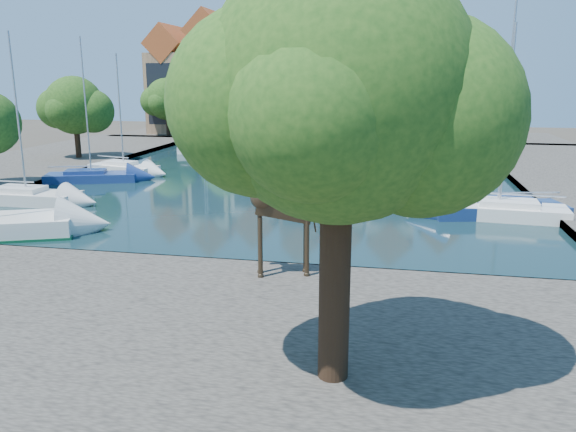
% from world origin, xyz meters
% --- Properties ---
extents(ground, '(160.00, 160.00, 0.00)m').
position_xyz_m(ground, '(0.00, 0.00, 0.00)').
color(ground, '#38332B').
rests_on(ground, ground).
extents(water_basin, '(38.00, 50.00, 0.08)m').
position_xyz_m(water_basin, '(0.00, 24.00, 0.04)').
color(water_basin, black).
rests_on(water_basin, ground).
extents(near_quay, '(50.00, 14.00, 0.50)m').
position_xyz_m(near_quay, '(0.00, -7.00, 0.25)').
color(near_quay, '#534F48').
rests_on(near_quay, ground).
extents(far_quay, '(60.00, 16.00, 0.50)m').
position_xyz_m(far_quay, '(0.00, 56.00, 0.25)').
color(far_quay, '#534F48').
rests_on(far_quay, ground).
extents(left_quay, '(14.00, 52.00, 0.50)m').
position_xyz_m(left_quay, '(-25.00, 24.00, 0.25)').
color(left_quay, '#534F48').
rests_on(left_quay, ground).
extents(plane_tree, '(8.32, 6.40, 10.62)m').
position_xyz_m(plane_tree, '(7.62, -9.01, 7.67)').
color(plane_tree, '#332114').
rests_on(plane_tree, near_quay).
extents(townhouse_west_end, '(5.44, 9.18, 14.93)m').
position_xyz_m(townhouse_west_end, '(-23.00, 55.99, 7.36)').
color(townhouse_west_end, '#977352').
rests_on(townhouse_west_end, far_quay).
extents(townhouse_west_mid, '(5.94, 9.18, 16.79)m').
position_xyz_m(townhouse_west_mid, '(-17.00, 55.99, 8.23)').
color(townhouse_west_mid, beige).
rests_on(townhouse_west_mid, far_quay).
extents(townhouse_west_inner, '(6.43, 9.18, 15.15)m').
position_xyz_m(townhouse_west_inner, '(-10.50, 55.99, 7.35)').
color(townhouse_west_inner, silver).
rests_on(townhouse_west_inner, far_quay).
extents(townhouse_center, '(5.44, 9.18, 16.93)m').
position_xyz_m(townhouse_center, '(-4.00, 55.99, 8.36)').
color(townhouse_center, brown).
rests_on(townhouse_center, far_quay).
extents(townhouse_east_inner, '(5.94, 9.18, 15.79)m').
position_xyz_m(townhouse_east_inner, '(2.00, 55.99, 7.73)').
color(townhouse_east_inner, tan).
rests_on(townhouse_east_inner, far_quay).
extents(townhouse_east_mid, '(6.43, 9.18, 16.65)m').
position_xyz_m(townhouse_east_mid, '(8.50, 55.99, 8.10)').
color(townhouse_east_mid, beige).
rests_on(townhouse_east_mid, far_quay).
extents(townhouse_east_end, '(5.44, 9.18, 14.43)m').
position_xyz_m(townhouse_east_end, '(15.00, 55.99, 7.11)').
color(townhouse_east_end, brown).
rests_on(townhouse_east_end, far_quay).
extents(far_tree_far_west, '(7.28, 5.60, 7.68)m').
position_xyz_m(far_tree_far_west, '(-21.90, 50.49, 5.18)').
color(far_tree_far_west, '#332114').
rests_on(far_tree_far_west, far_quay).
extents(far_tree_west, '(6.76, 5.20, 7.36)m').
position_xyz_m(far_tree_west, '(-13.91, 50.49, 5.08)').
color(far_tree_west, '#332114').
rests_on(far_tree_west, far_quay).
extents(far_tree_mid_west, '(7.80, 6.00, 8.00)m').
position_xyz_m(far_tree_mid_west, '(-5.89, 50.49, 5.29)').
color(far_tree_mid_west, '#332114').
rests_on(far_tree_mid_west, far_quay).
extents(far_tree_mid_east, '(7.02, 5.40, 7.52)m').
position_xyz_m(far_tree_mid_east, '(2.10, 50.49, 5.13)').
color(far_tree_mid_east, '#332114').
rests_on(far_tree_mid_east, far_quay).
extents(far_tree_east, '(7.54, 5.80, 7.84)m').
position_xyz_m(far_tree_east, '(10.11, 50.49, 5.24)').
color(far_tree_east, '#332114').
rests_on(far_tree_east, far_quay).
extents(far_tree_far_east, '(6.76, 5.20, 7.36)m').
position_xyz_m(far_tree_far_east, '(18.09, 50.49, 5.08)').
color(far_tree_far_east, '#332114').
rests_on(far_tree_far_east, far_quay).
extents(side_tree_left_far, '(7.28, 5.60, 7.88)m').
position_xyz_m(side_tree_left_far, '(-21.90, 27.99, 5.38)').
color(side_tree_left_far, '#332114').
rests_on(side_tree_left_far, left_quay).
extents(giraffe_statue, '(4.00, 1.48, 5.78)m').
position_xyz_m(giraffe_statue, '(4.40, -1.58, 3.34)').
color(giraffe_statue, '#36291B').
rests_on(giraffe_statue, near_quay).
extents(sailboat_left_a, '(7.07, 2.58, 10.92)m').
position_xyz_m(sailboat_left_a, '(-15.00, 9.97, 0.67)').
color(sailboat_left_a, silver).
rests_on(sailboat_left_a, water_basin).
extents(sailboat_left_b, '(7.38, 4.64, 11.16)m').
position_xyz_m(sailboat_left_b, '(-15.00, 18.14, 0.60)').
color(sailboat_left_b, navy).
rests_on(sailboat_left_b, water_basin).
extents(sailboat_left_c, '(6.61, 3.71, 10.07)m').
position_xyz_m(sailboat_left_c, '(-14.29, 22.26, 0.66)').
color(sailboat_left_c, silver).
rests_on(sailboat_left_c, water_basin).
extents(sailboat_left_d, '(5.80, 2.97, 10.49)m').
position_xyz_m(sailboat_left_d, '(-12.00, 36.41, 0.65)').
color(sailboat_left_d, white).
rests_on(sailboat_left_d, water_basin).
extents(sailboat_left_e, '(6.20, 3.26, 9.32)m').
position_xyz_m(sailboat_left_e, '(-13.94, 42.65, 0.65)').
color(sailboat_left_e, silver).
rests_on(sailboat_left_e, water_basin).
extents(sailboat_right_a, '(7.76, 3.26, 11.05)m').
position_xyz_m(sailboat_right_a, '(15.00, 11.71, 0.67)').
color(sailboat_right_a, silver).
rests_on(sailboat_right_a, water_basin).
extents(sailboat_right_b, '(8.26, 4.43, 13.00)m').
position_xyz_m(sailboat_right_b, '(15.00, 12.22, 0.67)').
color(sailboat_right_b, navy).
rests_on(sailboat_right_b, water_basin).
extents(sailboat_right_c, '(4.74, 3.16, 8.47)m').
position_xyz_m(sailboat_right_c, '(15.00, 28.00, 0.56)').
color(sailboat_right_c, white).
rests_on(sailboat_right_c, water_basin).
extents(sailboat_right_d, '(5.69, 2.21, 8.54)m').
position_xyz_m(sailboat_right_d, '(12.04, 42.59, 0.61)').
color(sailboat_right_d, white).
rests_on(sailboat_right_d, water_basin).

